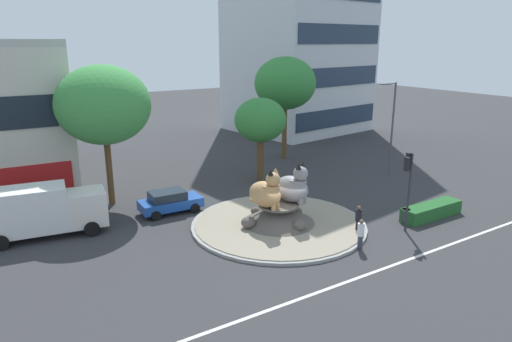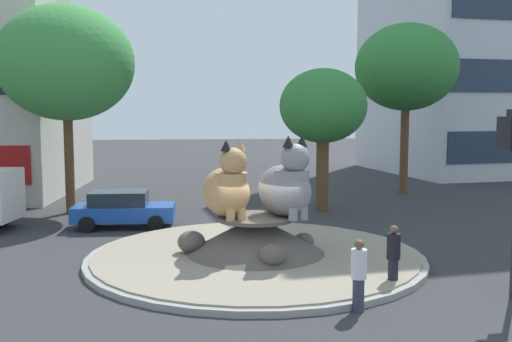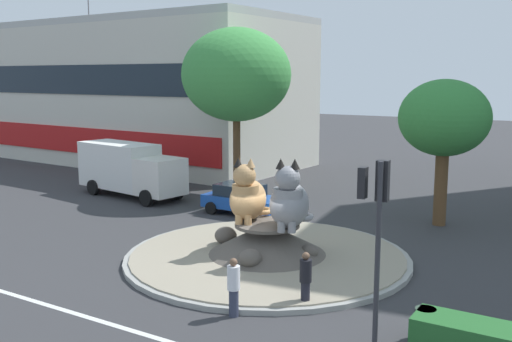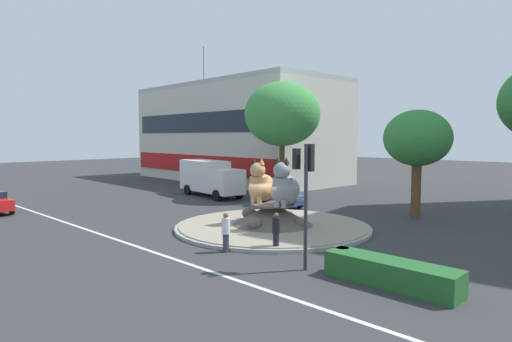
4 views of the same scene
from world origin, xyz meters
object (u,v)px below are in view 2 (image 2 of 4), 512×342
object	(u,v)px
cat_statue_calico	(228,189)
third_tree_left	(406,68)
cat_statue_grey	(287,187)
second_tree_near_tower	(66,63)
pedestrian_white_shirt	(359,274)
pedestrian_black_shirt	(393,255)
hatchback_near_shophouse	(123,209)
broadleaf_tree_behind_island	(323,107)

from	to	relation	value
cat_statue_calico	third_tree_left	size ratio (longest dim) A/B	0.29
cat_statue_grey	second_tree_near_tower	size ratio (longest dim) A/B	0.30
pedestrian_white_shirt	pedestrian_black_shirt	distance (m)	2.25
cat_statue_grey	pedestrian_black_shirt	distance (m)	4.37
second_tree_near_tower	third_tree_left	distance (m)	18.46
cat_statue_calico	hatchback_near_shophouse	bearing A→B (deg)	-164.95
cat_statue_grey	third_tree_left	world-z (taller)	third_tree_left
second_tree_near_tower	broadleaf_tree_behind_island	bearing A→B (deg)	-3.94
cat_statue_grey	cat_statue_calico	bearing A→B (deg)	-116.30
broadleaf_tree_behind_island	third_tree_left	distance (m)	8.17
cat_statue_grey	hatchback_near_shophouse	distance (m)	8.47
second_tree_near_tower	hatchback_near_shophouse	xyz separation A→B (m)	(2.84, -3.82, -6.21)
hatchback_near_shophouse	pedestrian_white_shirt	bearing A→B (deg)	-56.72
second_tree_near_tower	third_tree_left	xyz separation A→B (m)	(17.97, 4.23, 0.25)
second_tree_near_tower	pedestrian_white_shirt	size ratio (longest dim) A/B	5.49
second_tree_near_tower	cat_statue_calico	bearing A→B (deg)	-54.62
broadleaf_tree_behind_island	pedestrian_white_shirt	distance (m)	14.71
second_tree_near_tower	third_tree_left	world-z (taller)	third_tree_left
third_tree_left	second_tree_near_tower	bearing A→B (deg)	-166.77
cat_statue_calico	broadleaf_tree_behind_island	size ratio (longest dim) A/B	0.41
second_tree_near_tower	pedestrian_white_shirt	bearing A→B (deg)	-56.97
cat_statue_grey	pedestrian_white_shirt	bearing A→B (deg)	-12.07
broadleaf_tree_behind_island	second_tree_near_tower	xyz separation A→B (m)	(-11.96, 0.83, 2.01)
second_tree_near_tower	hatchback_near_shophouse	distance (m)	7.82
pedestrian_black_shirt	cat_statue_calico	bearing A→B (deg)	-43.84
cat_statue_grey	hatchback_near_shophouse	size ratio (longest dim) A/B	0.70
broadleaf_tree_behind_island	third_tree_left	size ratio (longest dim) A/B	0.70
cat_statue_calico	pedestrian_white_shirt	bearing A→B (deg)	8.87
broadleaf_tree_behind_island	pedestrian_black_shirt	xyz separation A→B (m)	(-0.88, -12.25, -4.08)
second_tree_near_tower	pedestrian_white_shirt	world-z (taller)	second_tree_near_tower
cat_statue_grey	pedestrian_black_shirt	xyz separation A→B (m)	(2.38, -3.35, -1.47)
cat_statue_calico	hatchback_near_shophouse	size ratio (longest dim) A/B	0.67
third_tree_left	pedestrian_black_shirt	size ratio (longest dim) A/B	5.62
broadleaf_tree_behind_island	cat_statue_grey	bearing A→B (deg)	-110.15
pedestrian_white_shirt	broadleaf_tree_behind_island	bearing A→B (deg)	14.53
cat_statue_calico	pedestrian_black_shirt	xyz separation A→B (m)	(4.28, -3.49, -1.43)
pedestrian_white_shirt	hatchback_near_shophouse	distance (m)	12.87
hatchback_near_shophouse	cat_statue_grey	bearing A→B (deg)	-43.61
cat_statue_grey	second_tree_near_tower	xyz separation A→B (m)	(-8.70, 9.72, 4.62)
cat_statue_grey	pedestrian_black_shirt	world-z (taller)	cat_statue_grey
broadleaf_tree_behind_island	pedestrian_white_shirt	size ratio (longest dim) A/B	3.87
broadleaf_tree_behind_island	third_tree_left	xyz separation A→B (m)	(6.00, 5.05, 2.27)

